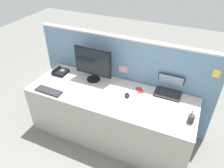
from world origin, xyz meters
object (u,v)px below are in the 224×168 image
keyboard_main (49,91)px  computer_mouse_right_hand (127,95)px  desktop_monitor (93,63)px  pen_cup (191,119)px  laptop (169,88)px  cell_phone_red_case (139,90)px  desk_phone (60,72)px

keyboard_main → computer_mouse_right_hand: 1.02m
desktop_monitor → pen_cup: 1.41m
desktop_monitor → laptop: (1.03, 0.13, -0.20)m
pen_cup → cell_phone_red_case: (-0.68, 0.33, -0.05)m
desk_phone → keyboard_main: 0.45m
cell_phone_red_case → laptop: bearing=-19.5°
computer_mouse_right_hand → pen_cup: bearing=-31.5°
desk_phone → desktop_monitor: bearing=6.6°
laptop → keyboard_main: (-1.42, -0.63, -0.05)m
pen_cup → cell_phone_red_case: bearing=154.5°
keyboard_main → pen_cup: size_ratio=2.29×
pen_cup → desk_phone: bearing=172.4°
cell_phone_red_case → computer_mouse_right_hand: bearing=-157.6°
desktop_monitor → laptop: 1.05m
desktop_monitor → keyboard_main: 0.68m
computer_mouse_right_hand → desktop_monitor: bearing=142.2°
desktop_monitor → pen_cup: desktop_monitor is taller
desktop_monitor → cell_phone_red_case: (0.67, 0.01, -0.26)m
keyboard_main → computer_mouse_right_hand: computer_mouse_right_hand is taller
keyboard_main → computer_mouse_right_hand: bearing=20.2°
computer_mouse_right_hand → cell_phone_red_case: bearing=39.2°
computer_mouse_right_hand → cell_phone_red_case: computer_mouse_right_hand is taller
laptop → desk_phone: 1.57m
desk_phone → keyboard_main: desk_phone is taller
keyboard_main → laptop: bearing=25.4°
computer_mouse_right_hand → pen_cup: (0.79, -0.14, 0.03)m
desk_phone → keyboard_main: (0.13, -0.43, -0.02)m
laptop → pen_cup: laptop is taller
desk_phone → computer_mouse_right_hand: bearing=-5.6°
computer_mouse_right_hand → desk_phone: bearing=153.2°
keyboard_main → cell_phone_red_case: size_ratio=2.92×
pen_cup → cell_phone_red_case: size_ratio=1.28×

